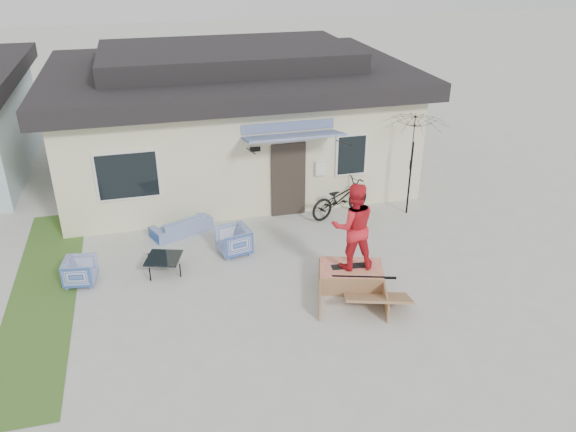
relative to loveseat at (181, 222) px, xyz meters
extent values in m
plane|color=#ACACA4|center=(2.00, -4.07, -0.31)|extent=(90.00, 90.00, 0.00)
cube|color=#345921|center=(-3.20, -2.07, -0.31)|extent=(1.40, 8.00, 0.01)
cube|color=beige|center=(2.00, 3.93, 1.19)|extent=(10.00, 7.00, 3.00)
cube|color=black|center=(2.00, 3.93, 2.94)|extent=(10.80, 7.80, 0.50)
cube|color=black|center=(2.00, 3.93, 3.49)|extent=(7.50, 4.50, 0.60)
cube|color=#302821|center=(3.00, 0.39, 0.74)|extent=(0.95, 0.08, 2.10)
cube|color=white|center=(-1.20, 0.40, 1.29)|extent=(1.60, 0.06, 1.30)
cube|color=white|center=(4.80, 0.40, 1.29)|extent=(0.90, 0.06, 1.20)
cube|color=#224693|center=(3.00, -0.12, 2.14)|extent=(2.50, 1.09, 0.29)
imported|color=#224693|center=(0.00, 0.00, 0.00)|extent=(1.65, 1.07, 0.62)
imported|color=#224693|center=(-2.39, -1.87, 0.03)|extent=(0.71, 0.75, 0.68)
imported|color=#224693|center=(1.16, -1.38, 0.07)|extent=(0.81, 0.85, 0.75)
cube|color=black|center=(-0.56, -1.82, -0.12)|extent=(0.95, 0.95, 0.37)
imported|color=black|center=(4.39, 0.00, 0.31)|extent=(2.06, 1.33, 1.25)
cylinder|color=black|center=(6.26, -0.36, 0.74)|extent=(0.05, 0.05, 2.10)
imported|color=black|center=(6.26, -0.36, 1.44)|extent=(1.92, 1.80, 0.90)
cube|color=black|center=(3.45, -3.42, 0.17)|extent=(0.89, 0.31, 0.05)
imported|color=red|center=(3.45, -3.42, 1.19)|extent=(1.05, 0.86, 1.97)
camera|label=1|loc=(-0.63, -13.56, 6.77)|focal=35.61mm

